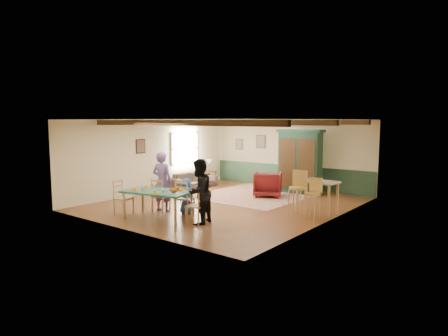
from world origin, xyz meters
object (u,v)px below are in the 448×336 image
Objects in this scene: dining_chair_end_right at (196,205)px; armoire at (300,162)px; sofa at (194,180)px; dining_table at (158,205)px; end_table at (209,178)px; dining_chair_end_left at (124,198)px; counter_table at (317,197)px; bar_stool_left at (297,194)px; armchair at (268,184)px; cat at (173,190)px; table_lamp at (209,165)px; person_man at (162,182)px; person_woman at (199,192)px; dining_chair_far_right at (185,198)px; dining_chair_far_left at (161,195)px; person_child at (186,196)px; bar_stool_right at (312,199)px.

armoire reaches higher than dining_chair_end_right.
dining_chair_end_right is 0.47× the size of sofa.
end_table is (-2.73, 5.41, -0.11)m from dining_table.
dining_chair_end_left is 5.54m from counter_table.
bar_stool_left reaches higher than dining_chair_end_left.
armchair is (-0.49, 4.33, -0.05)m from dining_chair_end_right.
table_lamp is at bearing 109.19° from cat.
table_lamp is 6.28m from counter_table.
table_lamp is (-2.15, 4.69, -0.08)m from person_man.
person_woman reaches higher than armchair.
dining_chair_far_right is at bearing 174.29° from person_man.
dining_table is at bearing -106.24° from armoire.
dining_chair_end_left is at bearing -90.00° from dining_chair_end_right.
person_man is at bearing -113.70° from armoire.
dining_chair_far_left and dining_chair_far_right have the same top height.
dining_chair_end_left is 2.49m from person_woman.
dining_chair_end_left reaches higher than sofa.
person_child is 5.40m from table_lamp.
dining_chair_far_left is 0.83m from person_child.
dining_chair_far_right is 5.48m from table_lamp.
person_woman reaches higher than end_table.
counter_table is (1.92, -2.65, -0.70)m from armoire.
counter_table is 1.03× the size of bar_stool_right.
bar_stool_left is 1.15× the size of bar_stool_right.
end_table is at bearing 116.77° from dining_table.
dining_chair_far_right is at bearing -65.08° from dining_chair_end_left.
dining_table is 5.00× the size of cat.
dining_chair_far_right is at bearing -57.12° from table_lamp.
dining_chair_far_left is 0.76× the size of bar_stool_left.
dining_chair_far_left is at bearing 139.20° from cat.
dining_chair_end_left is 0.85× the size of counter_table.
counter_table is at bearing -20.30° from table_lamp.
bar_stool_right is (4.49, 2.81, 0.07)m from dining_chair_end_left.
bar_stool_right is (6.06, -2.85, 0.28)m from end_table.
person_man reaches higher than bar_stool_right.
person_woman reaches higher than bar_stool_right.
dining_chair_end_left is at bearing 46.85° from person_man.
cat is (1.13, -0.61, 0.37)m from dining_chair_far_left.
dining_table is at bearing -143.15° from bar_stool_left.
dining_chair_end_right is at bearing 155.08° from dining_chair_far_left.
dining_chair_end_left is at bearing -141.05° from counter_table.
counter_table is at bearing -63.37° from dining_chair_end_left.
sofa is (-3.25, 4.36, -0.56)m from cat.
bar_stool_left is (1.60, -3.27, -0.53)m from armoire.
person_woman is at bearing -52.19° from end_table.
end_table is 6.24m from bar_stool_left.
armchair is at bearing -13.62° from end_table.
sofa is (-3.34, -0.21, -0.14)m from armchair.
dining_chair_end_left is 1.77× the size of end_table.
bar_stool_right reaches higher than dining_chair_end_left.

